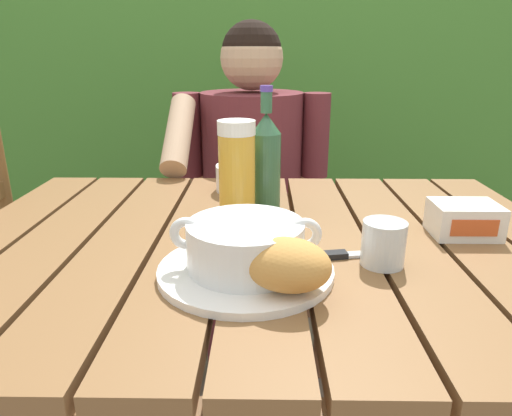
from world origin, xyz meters
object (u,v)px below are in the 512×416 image
Objects in this scene: beer_bottle at (267,159)px; soup_bowl at (247,244)px; serving_plate at (247,270)px; butter_tub at (465,219)px; person_eating at (251,182)px; diner_bowl at (249,178)px; chair_near_diner at (254,225)px; table_knife at (346,255)px; water_glass_small at (384,243)px; bread_roll at (287,264)px; beer_glass at (238,170)px.

soup_bowl is at bearing -95.73° from beer_bottle.
beer_bottle is (0.03, 0.31, 0.06)m from soup_bowl.
butter_tub is at bearing 22.48° from serving_plate.
person_eating reaches higher than diner_bowl.
chair_near_diner is at bearing 90.60° from soup_bowl.
butter_tub is at bearing -22.92° from beer_bottle.
serving_plate is 0.42m from butter_tub.
table_knife is (0.16, 0.06, -0.04)m from soup_bowl.
chair_near_diner is 4.25× the size of soup_bowl.
beer_bottle is 0.34m from water_glass_small.
bread_roll is (0.07, -0.85, 0.12)m from person_eating.
butter_tub is (0.39, 0.16, -0.02)m from soup_bowl.
chair_near_diner is 1.03m from serving_plate.
chair_near_diner is 0.64m from diner_bowl.
water_glass_small is (0.22, -0.95, 0.34)m from chair_near_diner.
table_knife is 0.92× the size of diner_bowl.
chair_near_diner is 13.39× the size of water_glass_small.
soup_bowl is 1.57× the size of table_knife.
chair_near_diner is 3.60× the size of serving_plate.
water_glass_small is at bearing -56.83° from beer_bottle.
chair_near_diner is 1.11m from bread_roll.
bread_roll is 0.57× the size of beer_bottle.
beer_bottle reaches higher than diner_bowl.
diner_bowl is (0.02, 0.19, -0.07)m from beer_glass.
person_eating is 5.30× the size of soup_bowl.
bread_roll is at bearing -86.13° from beer_bottle.
beer_bottle is 3.58× the size of water_glass_small.
beer_glass reaches higher than chair_near_diner.
bread_roll is at bearing -85.29° from person_eating.
beer_glass is 0.43m from butter_tub.
bread_roll is (0.06, -0.07, 0.04)m from serving_plate.
soup_bowl is at bearing -159.10° from table_knife.
person_eating is (-0.00, -0.20, 0.22)m from chair_near_diner.
table_knife is (0.13, -0.25, -0.10)m from beer_bottle.
diner_bowl is at bearing -89.50° from person_eating.
beer_glass is (-0.03, 0.25, 0.05)m from soup_bowl.
beer_bottle is (-0.03, 0.38, 0.06)m from bread_roll.
butter_tub is at bearing -64.17° from chair_near_diner.
serving_plate is 3.72× the size of water_glass_small.
butter_tub reaches higher than serving_plate.
bread_roll is 0.51m from diner_bowl.
chair_near_diner is at bearing 89.13° from person_eating.
diner_bowl is (-0.22, 0.41, -0.00)m from water_glass_small.
serving_plate is at bearing -88.66° from diner_bowl.
serving_plate is 1.36× the size of beer_glass.
water_glass_small is (0.21, 0.04, 0.03)m from serving_plate.
person_eating reaches higher than serving_plate.
water_glass_small is 0.61× the size of butter_tub.
beer_glass is at bearing -91.34° from person_eating.
soup_bowl is (0.01, -0.79, 0.12)m from person_eating.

